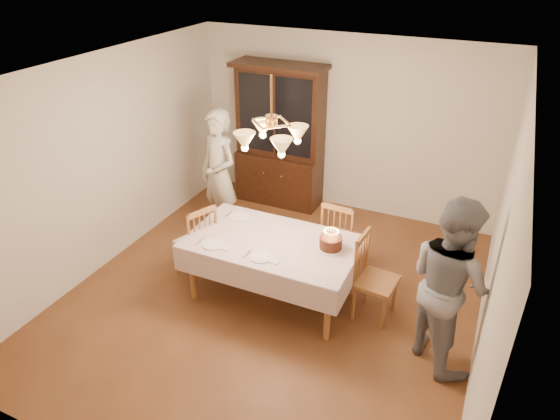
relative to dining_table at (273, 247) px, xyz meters
The scene contains 14 objects.
ground 0.68m from the dining_table, ahead, with size 5.00×5.00×0.00m, color #5B321A.
room_shell 0.90m from the dining_table, ahead, with size 5.00×5.00×5.00m.
dining_table is the anchor object (origin of this frame).
china_hutch 2.47m from the dining_table, 112.73° to the left, with size 1.38×0.54×2.16m.
chair_far_side 1.01m from the dining_table, 56.47° to the left, with size 0.47×0.45×1.00m.
chair_left_end 1.04m from the dining_table, behind, with size 0.56×0.57×1.00m.
chair_right_end 1.19m from the dining_table, ahead, with size 0.46×0.48×1.00m.
elderly_woman 1.64m from the dining_table, 141.53° to the left, with size 0.65×0.43×1.79m, color beige.
adult_in_grey 1.92m from the dining_table, ahead, with size 0.86×0.67×1.78m, color slate.
birthday_cake 0.66m from the dining_table, 10.67° to the left, with size 0.30×0.30×0.23m.
place_setting_near_left 0.65m from the dining_table, 147.78° to the right, with size 0.39×0.24×0.02m.
place_setting_near_right 0.36m from the dining_table, 82.92° to the right, with size 0.38×0.23×0.02m.
place_setting_far_left 0.66m from the dining_table, 151.21° to the left, with size 0.37×0.23×0.02m.
chandelier 1.29m from the dining_table, 155.46° to the right, with size 0.62×0.62×0.73m.
Camera 1 is at (2.02, -4.22, 3.73)m, focal length 32.00 mm.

